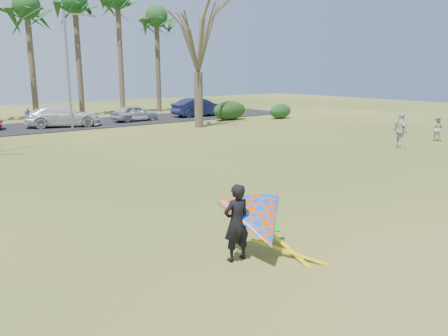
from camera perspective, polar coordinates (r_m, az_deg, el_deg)
ground at (r=12.54m, az=5.63°, el=-6.50°), size 100.00×100.00×0.00m
parking_strip at (r=34.81m, az=-23.89°, el=4.83°), size 46.00×7.00×0.06m
palm_6 at (r=41.19m, az=-24.40°, el=18.62°), size 4.84×4.84×10.84m
palm_7 at (r=42.44m, az=-18.93°, el=19.76°), size 4.84×4.84×11.54m
palm_9 at (r=45.66m, az=-8.82°, el=18.85°), size 4.84×4.84×10.84m
bare_tree_right at (r=32.30m, az=-3.44°, el=16.98°), size 6.27×6.27×9.21m
streetlight at (r=32.29m, az=-19.47°, el=12.57°), size 2.28×0.18×8.00m
hedge_near at (r=37.11m, az=0.73°, el=7.52°), size 3.21×1.46×1.61m
hedge_far at (r=38.60m, az=7.39°, el=7.37°), size 2.30×1.08×1.28m
car_3 at (r=34.34m, az=-20.27°, el=6.38°), size 5.68×3.69×1.53m
car_4 at (r=36.59m, az=-11.57°, el=7.05°), size 3.86×1.65×1.30m
car_5 at (r=39.76m, az=-3.25°, el=7.95°), size 5.08×2.16×1.63m
pedestrian_a at (r=28.88m, az=26.05°, el=4.64°), size 0.72×0.83×1.45m
pedestrian_b at (r=25.06m, az=22.08°, el=4.52°), size 0.95×1.22×1.94m
kite_flyer at (r=9.62m, az=4.34°, el=-7.11°), size 2.13×2.39×2.02m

